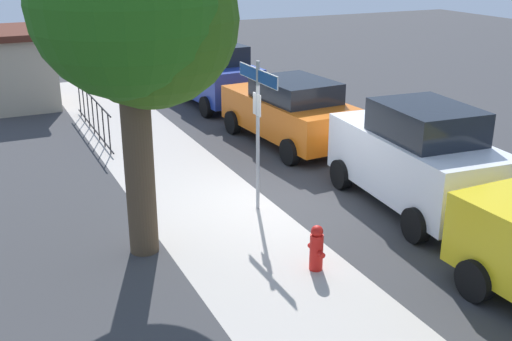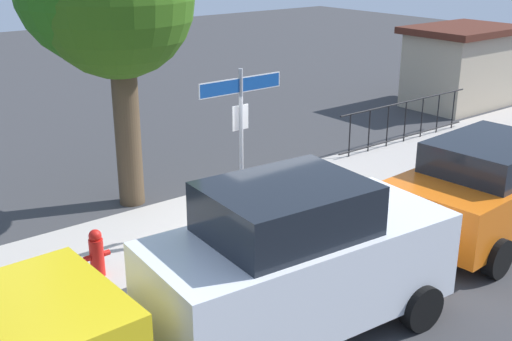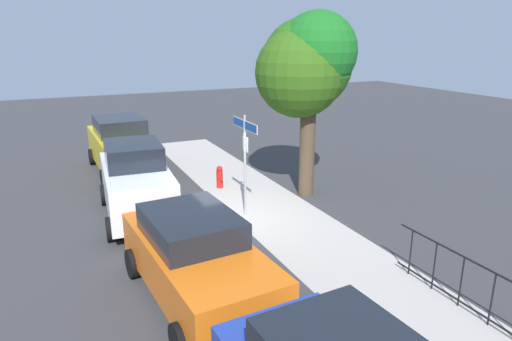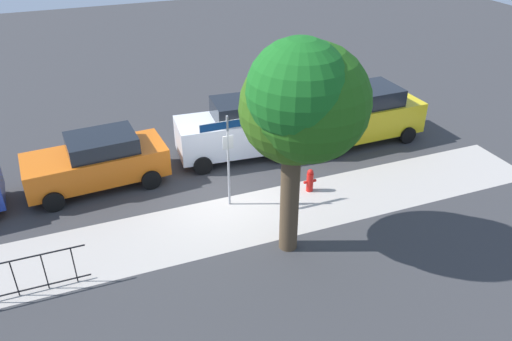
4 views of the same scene
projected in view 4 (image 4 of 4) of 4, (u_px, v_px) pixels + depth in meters
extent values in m
plane|color=#38383A|center=(226.00, 197.00, 15.93)|extent=(60.00, 60.00, 0.00)
cube|color=#B3AAA1|center=(173.00, 235.00, 14.25)|extent=(24.00, 2.60, 0.00)
cylinder|color=#9EA0A5|center=(228.00, 162.00, 14.87)|extent=(0.07, 0.07, 2.96)
cube|color=#144799|center=(227.00, 125.00, 14.26)|extent=(1.60, 0.02, 0.22)
cube|color=white|center=(227.00, 125.00, 14.27)|extent=(1.63, 0.02, 0.25)
cube|color=silver|center=(228.00, 142.00, 14.52)|extent=(0.32, 0.02, 0.42)
cylinder|color=#4C3C2A|center=(290.00, 197.00, 13.01)|extent=(0.49, 0.49, 3.20)
sphere|color=#18641D|center=(299.00, 91.00, 11.31)|extent=(2.44, 2.44, 2.44)
sphere|color=#2F5A14|center=(295.00, 108.00, 12.11)|extent=(2.76, 2.76, 2.76)
sphere|color=#235E15|center=(310.00, 102.00, 11.73)|extent=(2.87, 2.87, 2.87)
cube|color=gold|center=(359.00, 118.00, 19.04)|extent=(4.74, 2.03, 1.14)
cube|color=black|center=(368.00, 95.00, 18.70)|extent=(2.29, 1.75, 0.61)
cylinder|color=black|center=(334.00, 150.00, 18.02)|extent=(0.64, 0.23, 0.64)
cylinder|color=black|center=(308.00, 129.00, 19.56)|extent=(0.64, 0.23, 0.64)
cylinder|color=black|center=(407.00, 135.00, 19.09)|extent=(0.64, 0.23, 0.64)
cylinder|color=black|center=(378.00, 116.00, 20.63)|extent=(0.64, 0.23, 0.64)
cube|color=white|center=(235.00, 134.00, 17.83)|extent=(4.17, 2.00, 1.19)
cube|color=black|center=(241.00, 109.00, 17.44)|extent=(2.05, 1.64, 0.63)
cylinder|color=black|center=(203.00, 165.00, 17.06)|extent=(0.65, 0.27, 0.64)
cylinder|color=black|center=(193.00, 143.00, 18.48)|extent=(0.65, 0.27, 0.64)
cylinder|color=black|center=(280.00, 154.00, 17.77)|extent=(0.65, 0.27, 0.64)
cylinder|color=black|center=(265.00, 134.00, 19.19)|extent=(0.65, 0.27, 0.64)
cube|color=orange|center=(96.00, 164.00, 16.19)|extent=(4.50, 2.12, 0.91)
cube|color=black|center=(101.00, 143.00, 15.93)|extent=(2.21, 1.74, 0.52)
cylinder|color=black|center=(54.00, 201.00, 15.15)|extent=(0.65, 0.26, 0.64)
cylinder|color=black|center=(47.00, 174.00, 16.57)|extent=(0.65, 0.26, 0.64)
cylinder|color=black|center=(151.00, 179.00, 16.26)|extent=(0.65, 0.26, 0.64)
cylinder|color=black|center=(137.00, 155.00, 17.68)|extent=(0.65, 0.26, 0.64)
cylinder|color=black|center=(74.00, 265.00, 12.35)|extent=(0.03, 0.03, 1.05)
cylinder|color=black|center=(45.00, 272.00, 12.13)|extent=(0.03, 0.03, 1.05)
cylinder|color=black|center=(15.00, 279.00, 11.92)|extent=(0.03, 0.03, 1.05)
cylinder|color=red|center=(310.00, 182.00, 16.13)|extent=(0.22, 0.22, 0.62)
sphere|color=red|center=(310.00, 172.00, 15.94)|extent=(0.20, 0.20, 0.20)
cylinder|color=red|center=(314.00, 181.00, 16.16)|extent=(0.10, 0.09, 0.09)
cylinder|color=red|center=(305.00, 182.00, 16.06)|extent=(0.10, 0.09, 0.09)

